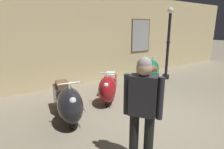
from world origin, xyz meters
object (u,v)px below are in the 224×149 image
at_px(scooter_2, 152,72).
at_px(visitor_0, 143,106).
at_px(scooter_0, 68,102).
at_px(lamppost, 168,45).
at_px(scooter_1, 108,88).

distance_m(scooter_2, visitor_0, 4.46).
height_order(scooter_0, scooter_2, scooter_0).
distance_m(scooter_0, lamppost, 4.99).
bearing_deg(scooter_1, lamppost, 141.72).
height_order(scooter_0, lamppost, lamppost).
relative_size(scooter_0, lamppost, 0.60).
bearing_deg(lamppost, visitor_0, -144.01).
xyz_separation_m(scooter_1, visitor_0, (-0.95, -2.40, 0.56)).
bearing_deg(visitor_0, scooter_2, 5.85).
bearing_deg(scooter_0, scooter_1, 117.83).
bearing_deg(lamppost, scooter_0, -165.90).
height_order(scooter_1, lamppost, lamppost).
distance_m(scooter_2, lamppost, 1.41).
height_order(scooter_1, scooter_2, scooter_2).
xyz_separation_m(scooter_0, scooter_1, (1.39, 0.45, -0.03)).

